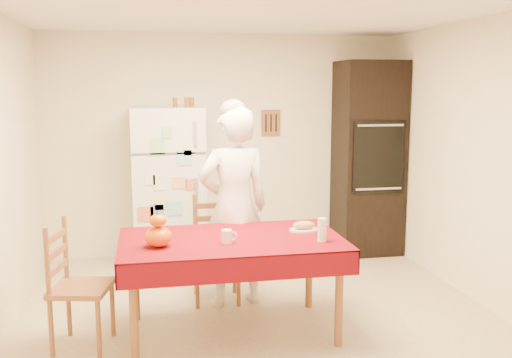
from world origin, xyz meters
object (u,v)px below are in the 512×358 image
object	(u,v)px
coffee_mug	(227,236)
pumpkin_lower	(158,237)
dining_table	(231,247)
bread_plate	(304,230)
chair_left	(73,281)
chair_far	(216,244)
refrigerator	(169,187)
seated_woman	(234,207)
oven_cabinet	(368,158)
wine_glass	(322,230)

from	to	relation	value
coffee_mug	pumpkin_lower	size ratio (longest dim) A/B	0.51
dining_table	bread_plate	size ratio (longest dim) A/B	7.08
chair_left	bread_plate	xyz separation A→B (m)	(1.79, 0.12, 0.26)
chair_far	refrigerator	bearing A→B (deg)	110.71
refrigerator	chair_far	xyz separation A→B (m)	(0.36, -1.13, -0.34)
chair_far	dining_table	bearing A→B (deg)	-85.01
coffee_mug	seated_woman	bearing A→B (deg)	77.08
refrigerator	pumpkin_lower	bearing A→B (deg)	-94.54
chair_left	seated_woman	bearing A→B (deg)	-51.75
refrigerator	seated_woman	world-z (taller)	seated_woman
refrigerator	dining_table	bearing A→B (deg)	-78.24
oven_cabinet	coffee_mug	distance (m)	2.85
refrigerator	bread_plate	xyz separation A→B (m)	(1.00, -1.78, -0.08)
refrigerator	bread_plate	bearing A→B (deg)	-60.68
oven_cabinet	coffee_mug	size ratio (longest dim) A/B	22.00
refrigerator	wine_glass	xyz separation A→B (m)	(1.05, -2.10, -0.00)
chair_left	pumpkin_lower	distance (m)	0.72
dining_table	chair_far	world-z (taller)	chair_far
chair_far	coffee_mug	xyz separation A→B (m)	(-0.02, -0.89, 0.30)
oven_cabinet	dining_table	world-z (taller)	oven_cabinet
dining_table	bread_plate	bearing A→B (deg)	10.11
refrigerator	dining_table	distance (m)	1.94
chair_left	coffee_mug	bearing A→B (deg)	-83.18
chair_far	chair_left	distance (m)	1.39
coffee_mug	pumpkin_lower	bearing A→B (deg)	-179.94
refrigerator	chair_left	size ratio (longest dim) A/B	1.79
chair_far	seated_woman	world-z (taller)	seated_woman
seated_woman	wine_glass	xyz separation A→B (m)	(0.54, -0.82, -0.02)
chair_far	seated_woman	size ratio (longest dim) A/B	0.54
dining_table	refrigerator	bearing A→B (deg)	101.76
pumpkin_lower	dining_table	bearing A→B (deg)	13.15
refrigerator	chair_left	xyz separation A→B (m)	(-0.79, -1.91, -0.34)
chair_far	coffee_mug	size ratio (longest dim) A/B	9.50
dining_table	oven_cabinet	bearing A→B (deg)	45.77
chair_left	seated_woman	xyz separation A→B (m)	(1.30, 0.62, 0.37)
oven_cabinet	pumpkin_lower	distance (m)	3.21
oven_cabinet	dining_table	size ratio (longest dim) A/B	1.29
refrigerator	chair_left	distance (m)	2.09
chair_left	wine_glass	xyz separation A→B (m)	(1.84, -0.20, 0.34)
chair_left	bread_plate	bearing A→B (deg)	-73.49
dining_table	coffee_mug	xyz separation A→B (m)	(-0.05, -0.13, 0.12)
dining_table	chair_far	bearing A→B (deg)	92.20
dining_table	wine_glass	xyz separation A→B (m)	(0.66, -0.21, 0.16)
dining_table	bread_plate	world-z (taller)	bread_plate
seated_woman	refrigerator	bearing A→B (deg)	-76.34
coffee_mug	oven_cabinet	bearing A→B (deg)	46.82
dining_table	chair_far	size ratio (longest dim) A/B	1.79
bread_plate	dining_table	bearing A→B (deg)	-169.89
dining_table	pumpkin_lower	xyz separation A→B (m)	(-0.55, -0.13, 0.14)
refrigerator	coffee_mug	xyz separation A→B (m)	(0.34, -2.02, -0.04)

